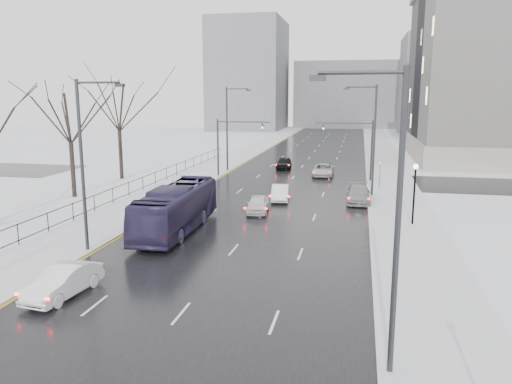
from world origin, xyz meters
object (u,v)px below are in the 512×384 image
Objects in this scene: streetlight_r_mid at (372,135)px; sedan_right_cross at (323,170)px; sedan_center_near at (258,204)px; sedan_right_near at (280,193)px; no_uturn_sign at (380,166)px; bus at (177,208)px; tree_park_d at (75,198)px; streetlight_l_far at (229,125)px; sedan_center_far at (284,163)px; mast_signal_right at (362,143)px; streetlight_r_near at (391,210)px; tree_park_e at (122,180)px; mast_signal_left at (227,141)px; lamppost_r_mid at (415,185)px; streetlight_l_near at (85,158)px; sedan_left_near at (63,281)px; sedan_right_far at (358,194)px.

sedan_right_cross is (-4.98, 10.73, -4.90)m from streetlight_r_mid.
sedan_right_near is at bearing 72.27° from sedan_center_near.
no_uturn_sign is 23.32m from bus.
streetlight_r_mid is (25.97, 6.00, 5.62)m from tree_park_d.
sedan_center_far is (6.16, 3.38, -4.85)m from streetlight_l_far.
tree_park_d is at bearing -150.88° from mast_signal_right.
streetlight_r_near is at bearing -51.48° from bus.
streetlight_r_near is 20.51m from bus.
sedan_center_near is at bearing 111.74° from streetlight_r_near.
tree_park_e reaches higher than mast_signal_left.
lamppost_r_mid is at bearing -74.18° from streetlight_r_mid.
mast_signal_left is (-18.33, 18.00, 1.16)m from lamppost_r_mid.
mast_signal_left is at bearing 152.69° from streetlight_r_mid.
streetlight_l_far is 1.54× the size of mast_signal_right.
mast_signal_left is at bearing 88.28° from streetlight_l_near.
streetlight_l_far reaches higher than tree_park_d.
mast_signal_left is 17.10m from no_uturn_sign.
streetlight_r_mid is 2.42× the size of sedan_right_near.
tree_park_d is at bearing -129.66° from sedan_center_far.
tree_park_e is at bearing 139.20° from sedan_center_near.
tree_park_d is at bearing -166.99° from streetlight_r_mid.
streetlight_r_mid is at bearing 105.82° from lamppost_r_mid.
sedan_left_near is (-14.09, -26.31, -4.88)m from streetlight_r_mid.
mast_signal_right is 1.53× the size of sedan_center_far.
mast_signal_left is (-15.49, 38.00, -1.51)m from streetlight_r_near.
streetlight_l_near reaches higher than mast_signal_right.
no_uturn_sign reaches higher than sedan_right_cross.
mast_signal_right is 2.41× the size of no_uturn_sign.
streetlight_l_near reaches higher than bus.
no_uturn_sign is 0.69× the size of sedan_center_near.
no_uturn_sign is at bearing 33.87° from sedan_right_near.
sedan_center_far is (5.32, 7.38, -3.34)m from mast_signal_left.
tree_park_e is (-0.40, 10.00, 0.00)m from tree_park_d.
lamppost_r_mid is 1.59× the size of no_uturn_sign.
sedan_center_near is at bearing -101.46° from sedan_right_cross.
streetlight_r_mid is at bearing 46.82° from bus.
sedan_left_near is 0.86× the size of sedan_right_cross.
streetlight_r_mid reaches higher than sedan_center_near.
sedan_center_far is at bearing 54.22° from mast_signal_left.
streetlight_l_near is 21.78m from lamppost_r_mid.
no_uturn_sign is at bearing -48.68° from sedan_right_cross.
streetlight_l_near is at bearing -123.72° from bus.
sedan_left_near is at bearing -111.12° from mast_signal_right.
tree_park_e is at bearing 163.62° from sedan_right_far.
tree_park_e is at bearing 180.00° from no_uturn_sign.
streetlight_r_near is at bearing -91.74° from no_uturn_sign.
tree_park_e is 22.43m from sedan_right_cross.
streetlight_l_far is (10.03, 8.00, 5.62)m from tree_park_e.
bus is at bearing -136.81° from sedan_right_far.
streetlight_l_far is (-16.33, 12.00, 0.00)m from streetlight_r_mid.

